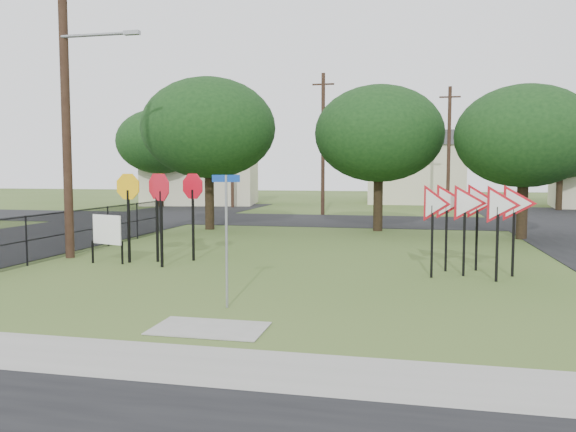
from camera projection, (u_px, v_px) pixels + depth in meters
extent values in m
plane|color=#3B5720|center=(247.00, 299.00, 12.27)|extent=(140.00, 140.00, 0.00)
cube|color=gray|center=(166.00, 362.00, 8.18)|extent=(30.00, 1.60, 0.02)
cube|color=#3B5720|center=(126.00, 394.00, 7.01)|extent=(30.00, 0.80, 0.02)
cube|color=black|center=(48.00, 235.00, 24.55)|extent=(8.00, 50.00, 0.02)
cube|color=black|center=(347.00, 221.00, 31.76)|extent=(60.00, 8.00, 0.02)
cube|color=gray|center=(209.00, 329.00, 9.93)|extent=(2.00, 1.20, 0.02)
cylinder|color=gray|center=(227.00, 242.00, 11.41)|extent=(0.05, 0.05, 2.72)
cube|color=#0D3794|center=(226.00, 178.00, 11.31)|extent=(0.54, 0.20, 0.15)
cube|color=black|center=(157.00, 226.00, 17.30)|extent=(0.07, 0.07, 2.22)
cube|color=black|center=(193.00, 225.00, 17.52)|extent=(0.07, 0.07, 2.22)
cube|color=black|center=(162.00, 229.00, 16.31)|extent=(0.07, 0.07, 2.22)
cube|color=black|center=(129.00, 227.00, 17.14)|extent=(0.07, 0.07, 2.22)
cube|color=black|center=(161.00, 223.00, 18.34)|extent=(0.07, 0.07, 2.22)
cube|color=black|center=(432.00, 242.00, 14.70)|extent=(0.06, 0.06, 1.90)
cube|color=black|center=(464.00, 241.00, 14.93)|extent=(0.06, 0.06, 1.90)
cube|color=black|center=(497.00, 244.00, 14.16)|extent=(0.06, 0.06, 1.90)
cube|color=black|center=(446.00, 238.00, 15.64)|extent=(0.06, 0.06, 1.90)
cube|color=black|center=(477.00, 237.00, 15.77)|extent=(0.06, 0.06, 1.90)
cube|color=black|center=(513.00, 241.00, 14.87)|extent=(0.06, 0.06, 1.90)
cube|color=black|center=(93.00, 252.00, 17.11)|extent=(0.05, 0.05, 0.69)
cube|color=black|center=(122.00, 253.00, 16.91)|extent=(0.05, 0.05, 0.69)
cube|color=white|center=(107.00, 230.00, 16.96)|extent=(1.13, 0.43, 0.89)
cylinder|color=#38251A|center=(65.00, 102.00, 17.80)|extent=(0.28, 0.28, 10.00)
cylinder|color=gray|center=(96.00, 35.00, 17.30)|extent=(2.40, 0.10, 0.10)
cube|color=gray|center=(132.00, 33.00, 17.04)|extent=(0.50, 0.18, 0.12)
cylinder|color=#38251A|center=(323.00, 145.00, 35.72)|extent=(0.24, 0.24, 9.00)
cube|color=#38251A|center=(323.00, 84.00, 35.43)|extent=(1.40, 0.10, 0.10)
cylinder|color=#38251A|center=(449.00, 150.00, 37.96)|extent=(0.24, 0.24, 8.50)
cube|color=#38251A|center=(450.00, 97.00, 37.68)|extent=(1.40, 0.10, 0.10)
cylinder|color=#38251A|center=(232.00, 149.00, 43.26)|extent=(0.24, 0.24, 9.00)
cube|color=#38251A|center=(232.00, 100.00, 42.96)|extent=(1.40, 0.10, 0.10)
cylinder|color=black|center=(26.00, 241.00, 16.55)|extent=(0.05, 0.05, 1.50)
cylinder|color=black|center=(72.00, 233.00, 18.79)|extent=(0.05, 0.05, 1.50)
cylinder|color=black|center=(108.00, 226.00, 21.03)|extent=(0.05, 0.05, 1.50)
cylinder|color=black|center=(137.00, 221.00, 23.27)|extent=(0.05, 0.05, 1.50)
cylinder|color=black|center=(161.00, 217.00, 25.51)|extent=(0.05, 0.05, 1.50)
cube|color=black|center=(91.00, 209.00, 19.85)|extent=(0.03, 11.50, 0.03)
cube|color=black|center=(91.00, 229.00, 19.91)|extent=(0.03, 11.50, 0.03)
cube|color=black|center=(91.00, 229.00, 19.91)|extent=(0.01, 11.50, 1.50)
cube|color=beige|center=(202.00, 169.00, 48.12)|extent=(10.08, 8.46, 6.00)
cube|color=#45454A|center=(202.00, 127.00, 47.83)|extent=(10.58, 8.88, 1.20)
cube|color=beige|center=(416.00, 175.00, 50.21)|extent=(8.00, 8.00, 5.00)
cube|color=#45454A|center=(417.00, 140.00, 49.96)|extent=(8.40, 8.40, 1.20)
cylinder|color=black|center=(210.00, 202.00, 27.08)|extent=(0.44, 0.44, 2.62)
ellipsoid|color=black|center=(209.00, 128.00, 26.80)|extent=(6.40, 6.40, 4.80)
cylinder|color=black|center=(378.00, 205.00, 26.37)|extent=(0.44, 0.44, 2.45)
ellipsoid|color=black|center=(379.00, 134.00, 26.11)|extent=(6.00, 6.00, 4.50)
cylinder|color=black|center=(522.00, 212.00, 23.16)|extent=(0.44, 0.44, 2.27)
ellipsoid|color=black|center=(524.00, 136.00, 22.92)|extent=(5.60, 5.60, 4.20)
cylinder|color=black|center=(161.00, 189.00, 44.77)|extent=(0.44, 0.44, 2.80)
ellipsoid|color=black|center=(160.00, 141.00, 44.47)|extent=(6.80, 6.80, 5.10)
cylinder|color=black|center=(559.00, 193.00, 40.40)|extent=(0.44, 0.44, 2.45)
ellipsoid|color=black|center=(561.00, 147.00, 40.14)|extent=(6.00, 6.00, 4.50)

